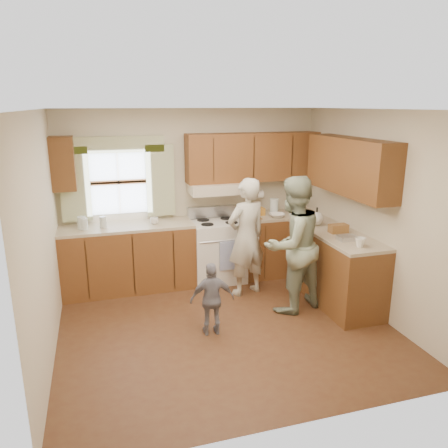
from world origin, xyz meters
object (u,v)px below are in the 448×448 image
object	(u,v)px
stove	(217,250)
woman_left	(246,237)
child	(212,299)
woman_right	(292,245)

from	to	relation	value
stove	woman_left	size ratio (longest dim) A/B	0.66
stove	child	xyz separation A→B (m)	(-0.49, -1.55, -0.04)
stove	woman_right	size ratio (longest dim) A/B	0.62
woman_left	child	xyz separation A→B (m)	(-0.74, -0.95, -0.38)
child	woman_right	bearing A→B (deg)	-158.53
stove	woman_right	world-z (taller)	woman_right
woman_right	child	size ratio (longest dim) A/B	2.02
stove	woman_left	bearing A→B (deg)	-67.24
woman_left	stove	bearing A→B (deg)	-83.89
woman_right	woman_left	bearing A→B (deg)	-77.83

